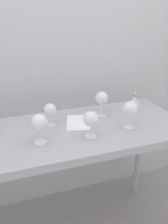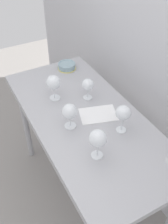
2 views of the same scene
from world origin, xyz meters
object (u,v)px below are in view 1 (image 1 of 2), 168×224
at_px(wine_glass_far_right, 102,99).
at_px(tasting_sheet_upper, 79,122).
at_px(wine_glass_near_left, 39,123).
at_px(wine_glass_near_center, 91,120).
at_px(wine_glass_far_left, 50,111).
at_px(wine_glass_near_right, 130,109).
at_px(decanter_funnel, 135,100).

distance_m(wine_glass_far_right, tasting_sheet_upper, 0.23).
relative_size(wine_glass_far_right, wine_glass_near_left, 1.02).
xyz_separation_m(wine_glass_near_center, wine_glass_far_left, (-0.20, 0.23, -0.01)).
xyz_separation_m(wine_glass_far_right, wine_glass_near_left, (-0.48, -0.22, -0.01)).
relative_size(wine_glass_far_right, tasting_sheet_upper, 0.78).
relative_size(wine_glass_near_right, tasting_sheet_upper, 0.77).
bearing_deg(wine_glass_near_left, tasting_sheet_upper, 31.01).
height_order(wine_glass_near_center, wine_glass_near_left, wine_glass_near_left).
height_order(wine_glass_near_right, decanter_funnel, wine_glass_near_right).
xyz_separation_m(wine_glass_far_left, tasting_sheet_upper, (0.19, -0.03, -0.10)).
bearing_deg(wine_glass_near_center, decanter_funnel, 35.95).
xyz_separation_m(wine_glass_near_center, wine_glass_near_left, (-0.30, 0.03, 0.01)).
relative_size(wine_glass_near_left, wine_glass_far_left, 1.18).
bearing_deg(wine_glass_near_left, wine_glass_near_center, -5.51).
height_order(wine_glass_near_center, tasting_sheet_upper, wine_glass_near_center).
relative_size(wine_glass_far_left, tasting_sheet_upper, 0.65).
height_order(wine_glass_near_center, wine_glass_far_left, wine_glass_near_center).
distance_m(wine_glass_near_center, tasting_sheet_upper, 0.23).
bearing_deg(tasting_sheet_upper, wine_glass_far_right, 31.91).
xyz_separation_m(wine_glass_near_right, wine_glass_far_right, (-0.10, 0.23, 0.00)).
relative_size(wine_glass_near_right, wine_glass_near_left, 1.02).
bearing_deg(wine_glass_near_right, tasting_sheet_upper, 147.99).
height_order(wine_glass_near_right, wine_glass_near_center, wine_glass_near_right).
bearing_deg(decanter_funnel, wine_glass_far_right, -160.72).
relative_size(wine_glass_near_left, tasting_sheet_upper, 0.76).
distance_m(wine_glass_near_right, wine_glass_far_right, 0.25).
distance_m(wine_glass_far_right, wine_glass_near_center, 0.31).
xyz_separation_m(wine_glass_near_left, decanter_funnel, (0.81, 0.34, -0.09)).
distance_m(wine_glass_near_right, wine_glass_near_center, 0.28).
distance_m(wine_glass_near_right, tasting_sheet_upper, 0.36).
distance_m(wine_glass_far_right, wine_glass_near_left, 0.52).
xyz_separation_m(wine_glass_near_left, wine_glass_far_left, (0.10, 0.20, -0.02)).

